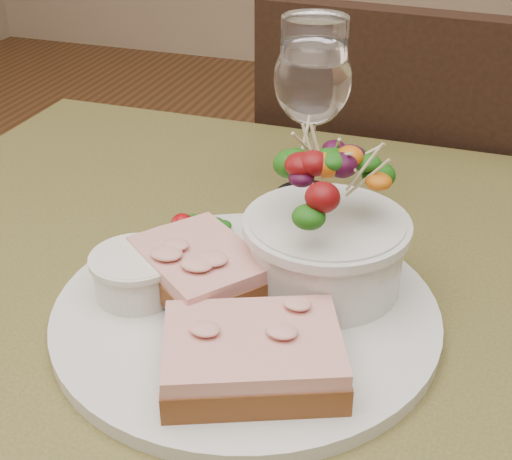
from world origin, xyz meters
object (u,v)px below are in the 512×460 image
(ramekin, at_px, (136,273))
(dinner_plate, at_px, (246,312))
(sandwich_back, at_px, (200,268))
(sandwich_front, at_px, (253,355))
(chair_far, at_px, (404,335))
(salad_bowl, at_px, (327,222))
(cafe_table, at_px, (225,406))
(wine_glass, at_px, (313,85))

(ramekin, bearing_deg, dinner_plate, 6.98)
(dinner_plate, distance_m, sandwich_back, 0.05)
(sandwich_back, bearing_deg, sandwich_front, -9.84)
(sandwich_front, bearing_deg, ramekin, 130.17)
(chair_far, height_order, salad_bowl, chair_far)
(dinner_plate, xyz_separation_m, sandwich_back, (-0.04, 0.01, 0.03))
(ramekin, bearing_deg, chair_far, 74.74)
(cafe_table, xyz_separation_m, chair_far, (0.10, 0.61, -0.36))
(salad_bowl, distance_m, wine_glass, 0.18)
(sandwich_front, xyz_separation_m, wine_glass, (-0.04, 0.29, 0.09))
(sandwich_front, xyz_separation_m, sandwich_back, (-0.07, 0.08, 0.01))
(cafe_table, distance_m, dinner_plate, 0.11)
(cafe_table, distance_m, wine_glass, 0.31)
(ramekin, relative_size, salad_bowl, 0.54)
(ramekin, height_order, salad_bowl, salad_bowl)
(sandwich_front, distance_m, sandwich_back, 0.11)
(cafe_table, distance_m, chair_far, 0.71)
(sandwich_front, relative_size, sandwich_back, 1.11)
(chair_far, height_order, dinner_plate, chair_far)
(dinner_plate, height_order, wine_glass, wine_glass)
(chair_far, distance_m, sandwich_back, 0.79)
(chair_far, bearing_deg, sandwich_front, 90.55)
(dinner_plate, relative_size, sandwich_back, 2.29)
(sandwich_back, xyz_separation_m, salad_bowl, (0.09, 0.04, 0.04))
(chair_far, bearing_deg, salad_bowl, 91.59)
(cafe_table, xyz_separation_m, sandwich_front, (0.05, -0.07, 0.13))
(chair_far, xyz_separation_m, sandwich_front, (-0.05, -0.68, 0.49))
(cafe_table, bearing_deg, sandwich_back, 162.18)
(salad_bowl, xyz_separation_m, wine_glass, (-0.06, 0.17, 0.05))
(sandwich_front, relative_size, salad_bowl, 1.17)
(dinner_plate, distance_m, ramekin, 0.09)
(ramekin, distance_m, wine_glass, 0.26)
(chair_far, relative_size, dinner_plate, 2.93)
(cafe_table, bearing_deg, salad_bowl, 35.79)
(chair_far, xyz_separation_m, ramekin, (-0.17, -0.62, 0.49))
(sandwich_front, bearing_deg, cafe_table, 102.48)
(sandwich_front, bearing_deg, wine_glass, 75.08)
(wine_glass, bearing_deg, chair_far, 77.25)
(cafe_table, relative_size, dinner_plate, 2.61)
(salad_bowl, bearing_deg, ramekin, -155.94)
(sandwich_back, relative_size, ramekin, 1.96)
(chair_far, bearing_deg, dinner_plate, 87.18)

